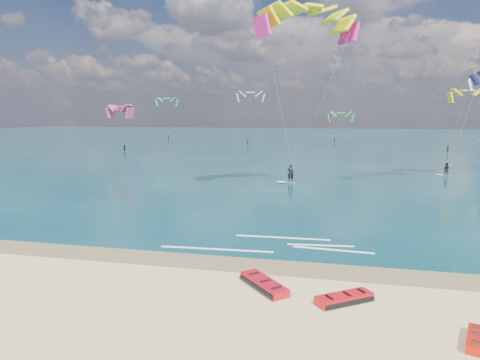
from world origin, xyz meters
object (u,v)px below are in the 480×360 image
(packed_kite_mid, at_px, (264,288))
(kitesurfer_far, at_px, (476,119))
(kitesurfer_main, at_px, (299,93))
(packed_kite_right, at_px, (478,345))
(packed_kite_left, at_px, (344,303))

(packed_kite_mid, height_order, kitesurfer_far, kitesurfer_far)
(kitesurfer_main, bearing_deg, packed_kite_right, -75.01)
(kitesurfer_far, bearing_deg, packed_kite_right, -93.50)
(packed_kite_mid, height_order, packed_kite_right, packed_kite_mid)
(kitesurfer_main, bearing_deg, kitesurfer_far, 28.83)
(kitesurfer_main, height_order, kitesurfer_far, kitesurfer_main)
(kitesurfer_main, bearing_deg, packed_kite_left, -82.62)
(packed_kite_right, bearing_deg, packed_kite_mid, 86.72)
(packed_kite_right, bearing_deg, packed_kite_left, 79.95)
(packed_kite_left, bearing_deg, packed_kite_mid, 132.49)
(packed_kite_left, xyz_separation_m, kitesurfer_main, (-4.15, 26.22, 9.69))
(kitesurfer_far, bearing_deg, packed_kite_left, -100.31)
(packed_kite_right, height_order, kitesurfer_main, kitesurfer_main)
(packed_kite_left, height_order, packed_kite_mid, packed_kite_mid)
(kitesurfer_far, bearing_deg, kitesurfer_main, -137.43)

